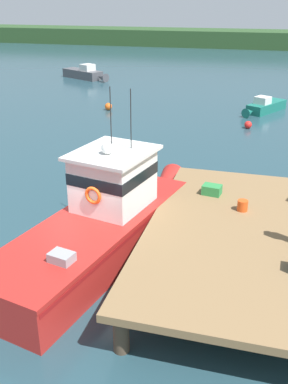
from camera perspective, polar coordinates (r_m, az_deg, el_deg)
ground_plane at (r=14.33m, az=-6.19°, el=-6.83°), size 200.00×200.00×0.00m
dock at (r=12.99m, az=13.85°, el=-5.46°), size 6.00×9.00×1.20m
main_fishing_boat at (r=13.72m, az=-5.15°, el=-3.46°), size 4.21×9.96×4.80m
crate_stack_mid_dock at (r=14.99m, az=8.63°, el=0.28°), size 0.66×0.52×0.32m
bait_bucket at (r=14.02m, az=12.44°, el=-1.69°), size 0.32×0.32×0.34m
moored_boat_mid_harbor at (r=44.12m, az=-7.49°, el=14.71°), size 5.30×3.43×1.38m
moored_boat_far_right at (r=31.79m, az=15.05°, el=10.45°), size 2.85×4.19×1.10m
mooring_buoy_channel_marker at (r=27.56m, az=13.11°, el=8.34°), size 0.44×0.44×0.44m
mooring_buoy_spare_mooring at (r=31.46m, az=-4.55°, el=10.80°), size 0.50×0.50×0.50m
far_shoreline at (r=73.82m, az=12.29°, el=18.54°), size 120.00×8.00×2.40m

